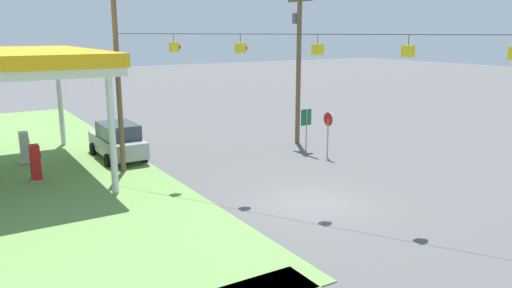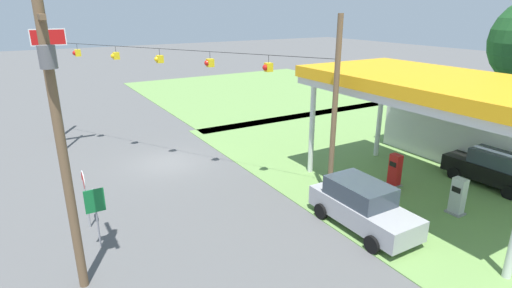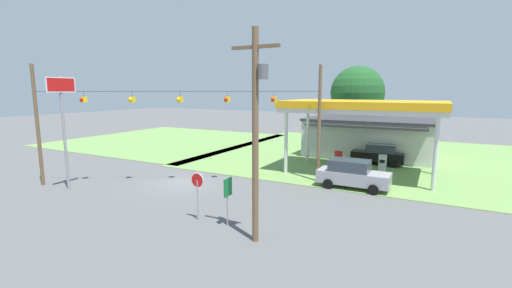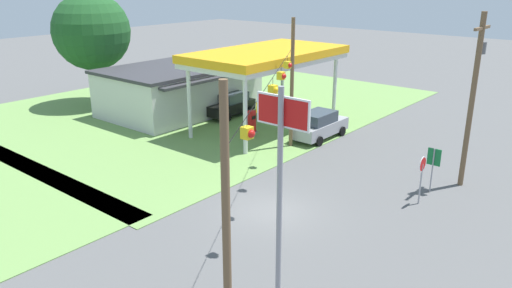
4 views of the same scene
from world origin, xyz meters
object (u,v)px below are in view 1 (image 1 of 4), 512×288
Objects in this scene: fuel_pump_near at (35,164)px; route_sign at (306,122)px; fuel_pump_far at (25,149)px; stop_sign_roadside at (328,124)px; gas_station_canopy at (20,61)px; car_at_pumps_front at (118,141)px; utility_pole_main at (298,57)px.

route_sign reaches higher than fuel_pump_near.
route_sign is at bearing -110.70° from fuel_pump_far.
stop_sign_roadside is 1.04× the size of route_sign.
stop_sign_roadside is (-5.28, -13.96, -3.48)m from gas_station_canopy.
route_sign is (-3.52, -13.85, -3.58)m from gas_station_canopy.
fuel_pump_near is 1.00× the size of fuel_pump_far.
car_at_pumps_front is 10.29m from route_sign.
fuel_pump_far is 0.36× the size of car_at_pumps_front.
fuel_pump_near is 0.36× the size of car_at_pumps_front.
stop_sign_roadside is (-5.67, -9.60, 0.83)m from car_at_pumps_front.
gas_station_canopy reaches higher than car_at_pumps_front.
gas_station_canopy is 2.53× the size of car_at_pumps_front.
utility_pole_main is at bearing -89.03° from fuel_pump_near.
utility_pole_main reaches higher than gas_station_canopy.
route_sign is 4.09m from utility_pole_main.
utility_pole_main is at bearing -23.47° from route_sign.
fuel_pump_far is 14.84m from route_sign.
fuel_pump_near is 4.84m from car_at_pumps_front.
gas_station_canopy is 4.81m from fuel_pump_far.
gas_station_canopy is 1.31× the size of utility_pole_main.
fuel_pump_near is 0.71× the size of route_sign.
route_sign is (-5.23, -13.85, 0.90)m from fuel_pump_far.
car_at_pumps_front reaches higher than fuel_pump_far.
fuel_pump_far is 0.71× the size of route_sign.
car_at_pumps_front is (-1.33, -4.36, 0.18)m from fuel_pump_far.
gas_station_canopy reaches higher than stop_sign_roadside.
car_at_pumps_front is at bearing 67.63° from route_sign.
stop_sign_roadside is at bearing -116.61° from fuel_pump_far.
utility_pole_main is (3.81, -0.78, 3.32)m from stop_sign_roadside.
fuel_pump_near is 0.18× the size of utility_pole_main.
route_sign reaches higher than car_at_pumps_front.
car_at_pumps_front reaches higher than fuel_pump_near.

